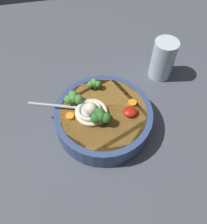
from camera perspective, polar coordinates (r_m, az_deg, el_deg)
The scene contains 11 objects.
table_slab at distance 65.03cm, azimuth -1.64°, elevation -4.10°, with size 135.42×135.42×3.24cm, color #474C56.
soup_bowl at distance 61.04cm, azimuth 0.00°, elevation -1.61°, with size 25.46×25.46×6.17cm.
noodle_pile at distance 57.34cm, azimuth -3.17°, elevation 0.12°, with size 9.20×9.02×3.70cm.
soup_spoon at distance 58.61cm, azimuth -5.69°, elevation 0.99°, with size 17.41×8.55×1.60cm.
chili_sauce_dollop at distance 58.02cm, azimuth 6.67°, elevation 0.05°, with size 3.58×3.22×1.61cm, color #B2190F.
broccoli_floret_beside_noodles at distance 58.71cm, azimuth -7.44°, elevation 3.37°, with size 4.77×4.11×3.77cm.
broccoli_floret_right at distance 54.76cm, azimuth -0.69°, elevation -1.16°, with size 5.04×4.33×3.98cm.
broccoli_floret_rear at distance 62.42cm, azimuth -2.24°, elevation 7.10°, with size 3.48×3.00×2.75cm.
carrot_slice_extra_b at distance 60.38cm, azimuth 7.17°, elevation 2.27°, with size 2.19×2.19×0.65cm, color orange.
carrot_slice_near_spoon at distance 58.17cm, azimuth -8.37°, elevation -0.84°, with size 2.07×2.07×0.71cm, color orange.
drinking_glass at distance 73.66cm, azimuth 14.49°, elevation 12.52°, with size 7.08×7.08×12.66cm, color silver.
Camera 1 is at (4.81, 33.23, 57.31)cm, focal length 36.85 mm.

